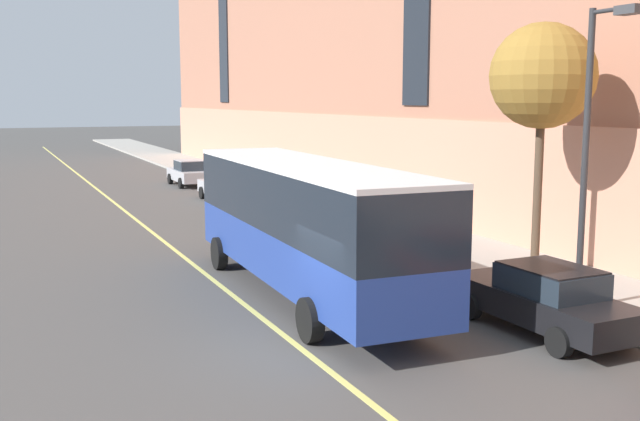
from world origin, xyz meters
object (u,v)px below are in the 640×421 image
at_px(parked_car_green_1, 270,200).
at_px(parked_car_black_6, 544,299).
at_px(parked_car_silver_5, 363,234).
at_px(street_lamp, 594,130).
at_px(street_tree_mid_block, 543,77).
at_px(parked_car_silver_7, 226,186).
at_px(city_bus, 304,220).
at_px(parked_car_silver_4, 190,173).

bearing_deg(parked_car_green_1, parked_car_black_6, -90.19).
bearing_deg(parked_car_silver_5, street_lamp, -78.54).
bearing_deg(parked_car_green_1, street_tree_mid_block, -77.59).
height_order(parked_car_green_1, parked_car_silver_7, same).
bearing_deg(street_lamp, parked_car_green_1, 95.48).
xyz_separation_m(parked_car_silver_7, street_tree_mid_block, (3.18, -19.98, 5.05)).
relative_size(city_bus, parked_car_silver_7, 2.73).
height_order(city_bus, parked_car_silver_7, city_bus).
height_order(city_bus, street_tree_mid_block, street_tree_mid_block).
height_order(parked_car_silver_4, street_lamp, street_lamp).
height_order(parked_car_black_6, street_lamp, street_lamp).
bearing_deg(parked_car_silver_5, parked_car_silver_4, 90.15).
height_order(parked_car_green_1, parked_car_black_6, same).
relative_size(street_tree_mid_block, street_lamp, 1.01).
distance_m(parked_car_green_1, parked_car_silver_4, 13.64).
bearing_deg(parked_car_black_6, street_tree_mid_block, 52.19).
bearing_deg(street_lamp, parked_car_silver_5, 101.46).
distance_m(parked_car_green_1, parked_car_silver_5, 8.95).
distance_m(parked_car_silver_5, street_lamp, 9.32).
bearing_deg(parked_car_black_6, city_bus, 126.67).
height_order(parked_car_silver_4, street_tree_mid_block, street_tree_mid_block).
bearing_deg(city_bus, street_tree_mid_block, -8.39).
height_order(parked_car_green_1, parked_car_silver_5, same).
distance_m(parked_car_silver_5, parked_car_silver_7, 15.08).
height_order(parked_car_silver_4, parked_car_silver_7, same).
bearing_deg(parked_car_silver_4, parked_car_green_1, -89.61).
bearing_deg(street_tree_mid_block, parked_car_black_6, -127.81).
bearing_deg(parked_car_silver_7, parked_car_black_6, -89.82).
bearing_deg(street_tree_mid_block, parked_car_silver_4, 96.52).
height_order(parked_car_silver_5, street_lamp, street_lamp).
bearing_deg(parked_car_black_6, parked_car_silver_7, 90.18).
relative_size(parked_car_silver_4, street_tree_mid_block, 0.59).
distance_m(city_bus, parked_car_silver_7, 19.36).
relative_size(parked_car_green_1, street_tree_mid_block, 0.66).
bearing_deg(parked_car_silver_4, parked_car_silver_7, -90.32).
height_order(city_bus, parked_car_silver_5, city_bus).
xyz_separation_m(street_tree_mid_block, street_lamp, (-1.39, -3.46, -1.32)).
bearing_deg(city_bus, parked_car_black_6, -53.33).
distance_m(city_bus, street_tree_mid_block, 7.86).
relative_size(parked_car_silver_5, street_tree_mid_block, 0.60).
relative_size(parked_car_silver_7, street_lamp, 0.61).
distance_m(parked_car_green_1, street_tree_mid_block, 15.06).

